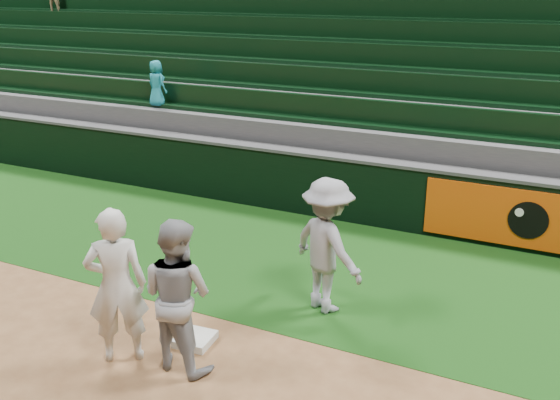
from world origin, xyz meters
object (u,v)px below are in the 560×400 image
object	(u,v)px
base_coach	(327,246)
first_baseman	(116,286)
baserunner	(177,295)
first_base	(195,339)

from	to	relation	value
base_coach	first_baseman	bearing A→B (deg)	78.19
first_baseman	base_coach	world-z (taller)	first_baseman
first_baseman	base_coach	distance (m)	2.81
baserunner	base_coach	world-z (taller)	base_coach
baserunner	base_coach	size ratio (longest dim) A/B	0.98
first_baseman	baserunner	bearing A→B (deg)	158.53
first_baseman	baserunner	size ratio (longest dim) A/B	1.05
first_base	baserunner	distance (m)	1.00
base_coach	first_base	bearing A→B (deg)	80.01
first_base	baserunner	bearing A→B (deg)	-76.22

